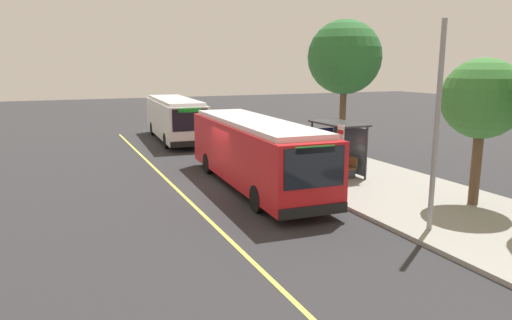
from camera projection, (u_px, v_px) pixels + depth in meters
ground_plane at (226, 185)px, 21.00m from camera, size 120.00×120.00×0.00m
sidewalk_curb at (340, 171)px, 23.32m from camera, size 44.00×6.40×0.15m
lane_stripe_center at (177, 190)px, 20.14m from camera, size 36.00×0.14×0.01m
transit_bus_main at (254, 151)px, 20.28m from camera, size 11.18×3.04×2.95m
transit_bus_second at (175, 118)px, 33.19m from camera, size 10.36×3.16×2.95m
bus_shelter at (339, 137)px, 22.14m from camera, size 2.90×1.60×2.48m
waiting_bench at (344, 165)px, 22.08m from camera, size 1.60×0.48×0.95m
route_sign_post at (341, 149)px, 18.64m from camera, size 0.44×0.08×2.80m
pedestrian_commuter at (330, 161)px, 20.60m from camera, size 0.24×0.40×1.69m
street_tree_near_shelter at (482, 100)px, 16.80m from camera, size 2.88×2.88×5.34m
street_tree_upstreet at (345, 58)px, 25.91m from camera, size 4.06×4.06×7.55m
utility_pole at (437, 128)px, 14.23m from camera, size 0.16×0.16×6.40m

